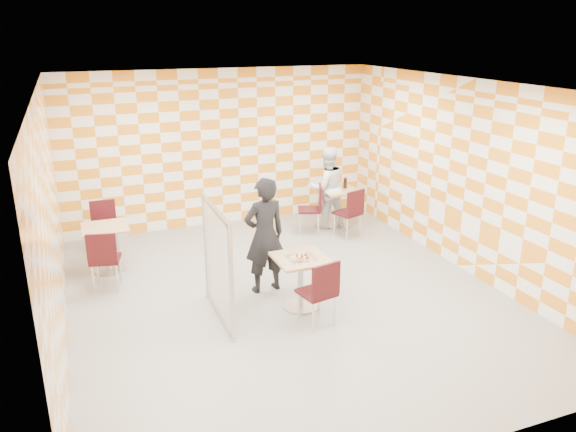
# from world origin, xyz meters

# --- Properties ---
(room_shell) EXTENTS (7.00, 7.00, 7.00)m
(room_shell) POSITION_xyz_m (0.00, 0.54, 1.50)
(room_shell) COLOR #999893
(room_shell) RESTS_ON ground
(main_table) EXTENTS (0.70, 0.70, 0.75)m
(main_table) POSITION_xyz_m (0.06, -0.39, 0.51)
(main_table) COLOR tan
(main_table) RESTS_ON ground
(second_table) EXTENTS (0.70, 0.70, 0.75)m
(second_table) POSITION_xyz_m (2.03, 2.45, 0.51)
(second_table) COLOR tan
(second_table) RESTS_ON ground
(empty_table) EXTENTS (0.70, 0.70, 0.75)m
(empty_table) POSITION_xyz_m (-2.33, 1.88, 0.51)
(empty_table) COLOR tan
(empty_table) RESTS_ON ground
(chair_main_front) EXTENTS (0.50, 0.50, 0.92)m
(chair_main_front) POSITION_xyz_m (0.09, -0.99, 0.54)
(chair_main_front) COLOR #360A0E
(chair_main_front) RESTS_ON ground
(chair_second_front) EXTENTS (0.53, 0.54, 0.92)m
(chair_second_front) POSITION_xyz_m (1.97, 1.81, 0.54)
(chair_second_front) COLOR #360A0E
(chair_second_front) RESTS_ON ground
(chair_second_side) EXTENTS (0.55, 0.55, 0.92)m
(chair_second_side) POSITION_xyz_m (1.45, 2.30, 0.54)
(chair_second_side) COLOR #360A0E
(chair_second_side) RESTS_ON ground
(chair_empty_near) EXTENTS (0.50, 0.51, 0.92)m
(chair_empty_near) POSITION_xyz_m (-2.41, 1.15, 0.54)
(chair_empty_near) COLOR #360A0E
(chair_empty_near) RESTS_ON ground
(chair_empty_far) EXTENTS (0.43, 0.44, 0.92)m
(chair_empty_far) POSITION_xyz_m (-2.30, 2.65, 0.54)
(chair_empty_far) COLOR #360A0E
(chair_empty_far) RESTS_ON ground
(partition) EXTENTS (0.08, 1.38, 1.55)m
(partition) POSITION_xyz_m (-1.07, -0.27, 0.79)
(partition) COLOR white
(partition) RESTS_ON ground
(man_dark) EXTENTS (0.67, 0.48, 1.72)m
(man_dark) POSITION_xyz_m (-0.22, 0.30, 0.86)
(man_dark) COLOR black
(man_dark) RESTS_ON ground
(man_white) EXTENTS (0.77, 0.60, 1.58)m
(man_white) POSITION_xyz_m (1.80, 2.52, 0.79)
(man_white) COLOR white
(man_white) RESTS_ON ground
(pizza_on_foil) EXTENTS (0.40, 0.40, 0.04)m
(pizza_on_foil) POSITION_xyz_m (0.06, -0.41, 0.77)
(pizza_on_foil) COLOR silver
(pizza_on_foil) RESTS_ON main_table
(sport_bottle) EXTENTS (0.06, 0.06, 0.20)m
(sport_bottle) POSITION_xyz_m (1.88, 2.52, 0.84)
(sport_bottle) COLOR white
(sport_bottle) RESTS_ON second_table
(soda_bottle) EXTENTS (0.07, 0.07, 0.23)m
(soda_bottle) POSITION_xyz_m (2.18, 2.49, 0.85)
(soda_bottle) COLOR black
(soda_bottle) RESTS_ON second_table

